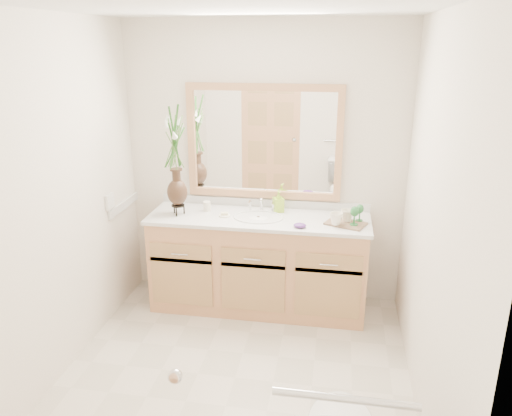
% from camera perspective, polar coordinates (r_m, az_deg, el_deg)
% --- Properties ---
extents(floor, '(2.60, 2.60, 0.00)m').
position_cam_1_polar(floor, '(3.66, -2.42, -18.80)').
color(floor, beige).
rests_on(floor, ground).
extents(ceiling, '(2.40, 2.60, 0.02)m').
position_cam_1_polar(ceiling, '(2.91, -3.11, 22.09)').
color(ceiling, white).
rests_on(ceiling, wall_back).
extents(wall_back, '(2.40, 0.02, 2.40)m').
position_cam_1_polar(wall_back, '(4.31, 0.93, 4.90)').
color(wall_back, white).
rests_on(wall_back, floor).
extents(wall_front, '(2.40, 0.02, 2.40)m').
position_cam_1_polar(wall_front, '(1.95, -11.00, -13.42)').
color(wall_front, white).
rests_on(wall_front, floor).
extents(wall_left, '(0.02, 2.60, 2.40)m').
position_cam_1_polar(wall_left, '(3.53, -22.15, 0.35)').
color(wall_left, white).
rests_on(wall_left, floor).
extents(wall_right, '(0.02, 2.60, 2.40)m').
position_cam_1_polar(wall_right, '(3.07, 19.75, -1.98)').
color(wall_right, white).
rests_on(wall_right, floor).
extents(vanity, '(1.80, 0.55, 0.80)m').
position_cam_1_polar(vanity, '(4.31, 0.30, -6.39)').
color(vanity, tan).
rests_on(vanity, floor).
extents(counter, '(1.84, 0.57, 0.03)m').
position_cam_1_polar(counter, '(4.15, 0.31, -1.20)').
color(counter, silver).
rests_on(counter, vanity).
extents(sink, '(0.38, 0.34, 0.23)m').
position_cam_1_polar(sink, '(4.15, 0.27, -1.78)').
color(sink, white).
rests_on(sink, counter).
extents(mirror, '(1.32, 0.04, 0.97)m').
position_cam_1_polar(mirror, '(4.24, 0.90, 7.52)').
color(mirror, white).
rests_on(mirror, wall_back).
extents(switch_plate, '(0.02, 0.12, 0.12)m').
position_cam_1_polar(switch_plate, '(4.22, -16.36, 0.73)').
color(switch_plate, white).
rests_on(switch_plate, wall_left).
extents(door, '(0.80, 0.03, 2.00)m').
position_cam_1_polar(door, '(2.18, -18.24, -16.53)').
color(door, tan).
rests_on(door, floor).
extents(grab_bar, '(0.55, 0.03, 0.03)m').
position_cam_1_polar(grab_bar, '(2.03, 10.15, -20.69)').
color(grab_bar, silver).
rests_on(grab_bar, wall_front).
extents(flower_vase, '(0.20, 0.20, 0.82)m').
position_cam_1_polar(flower_vase, '(4.11, -9.24, 6.61)').
color(flower_vase, black).
rests_on(flower_vase, counter).
extents(tumbler, '(0.06, 0.06, 0.08)m').
position_cam_1_polar(tumbler, '(4.30, -5.63, 0.21)').
color(tumbler, '#EFE7CF').
rests_on(tumbler, counter).
extents(soap_dish, '(0.10, 0.10, 0.03)m').
position_cam_1_polar(soap_dish, '(4.16, -3.61, -0.80)').
color(soap_dish, '#EFE7CF').
rests_on(soap_dish, counter).
extents(soap_bottle, '(0.10, 0.10, 0.16)m').
position_cam_1_polar(soap_bottle, '(4.25, 2.58, 0.64)').
color(soap_bottle, '#A2D432').
rests_on(soap_bottle, counter).
extents(purple_dish, '(0.12, 0.10, 0.03)m').
position_cam_1_polar(purple_dish, '(3.92, 5.03, -1.99)').
color(purple_dish, '#532777').
rests_on(purple_dish, counter).
extents(tray, '(0.35, 0.30, 0.02)m').
position_cam_1_polar(tray, '(4.03, 10.21, -1.76)').
color(tray, brown).
rests_on(tray, counter).
extents(mug_left, '(0.12, 0.11, 0.10)m').
position_cam_1_polar(mug_left, '(3.96, 9.13, -1.16)').
color(mug_left, '#EFE7CF').
rests_on(mug_left, tray).
extents(mug_right, '(0.14, 0.14, 0.10)m').
position_cam_1_polar(mug_right, '(4.05, 10.37, -0.80)').
color(mug_right, '#EFE7CF').
rests_on(mug_right, tray).
extents(goblet_front, '(0.07, 0.07, 0.15)m').
position_cam_1_polar(goblet_front, '(3.96, 11.21, -0.52)').
color(goblet_front, '#23692F').
rests_on(goblet_front, tray).
extents(goblet_back, '(0.06, 0.06, 0.14)m').
position_cam_1_polar(goblet_back, '(4.07, 11.79, -0.20)').
color(goblet_back, '#23692F').
rests_on(goblet_back, tray).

